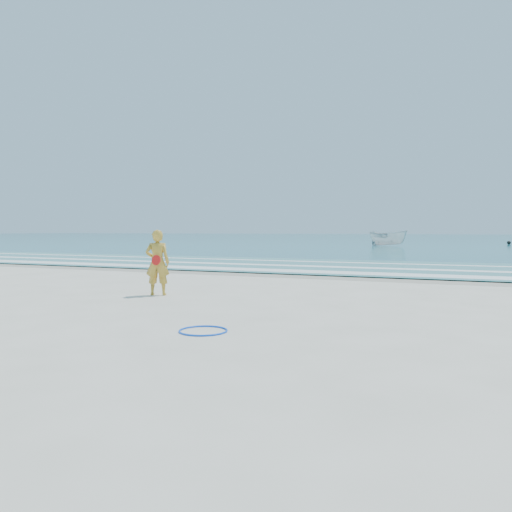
% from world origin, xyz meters
% --- Properties ---
extents(ground, '(400.00, 400.00, 0.00)m').
position_xyz_m(ground, '(0.00, 0.00, 0.00)').
color(ground, silver).
rests_on(ground, ground).
extents(wet_sand, '(400.00, 2.40, 0.00)m').
position_xyz_m(wet_sand, '(0.00, 9.00, 0.00)').
color(wet_sand, '#B2A893').
rests_on(wet_sand, ground).
extents(ocean, '(400.00, 190.00, 0.04)m').
position_xyz_m(ocean, '(0.00, 105.00, 0.02)').
color(ocean, '#19727F').
rests_on(ocean, ground).
extents(shallow, '(400.00, 10.00, 0.01)m').
position_xyz_m(shallow, '(0.00, 14.00, 0.04)').
color(shallow, '#59B7AD').
rests_on(shallow, ocean).
extents(foam_near, '(400.00, 1.40, 0.01)m').
position_xyz_m(foam_near, '(0.00, 10.30, 0.05)').
color(foam_near, white).
rests_on(foam_near, shallow).
extents(foam_mid, '(400.00, 0.90, 0.01)m').
position_xyz_m(foam_mid, '(0.00, 13.20, 0.05)').
color(foam_mid, white).
rests_on(foam_mid, shallow).
extents(foam_far, '(400.00, 0.60, 0.01)m').
position_xyz_m(foam_far, '(0.00, 16.50, 0.05)').
color(foam_far, white).
rests_on(foam_far, shallow).
extents(hoop, '(0.89, 0.89, 0.03)m').
position_xyz_m(hoop, '(1.33, -1.82, 0.02)').
color(hoop, blue).
rests_on(hoop, ground).
extents(boat, '(4.73, 3.10, 1.71)m').
position_xyz_m(boat, '(-2.56, 45.22, 0.89)').
color(boat, silver).
rests_on(boat, ocean).
extents(buoy, '(0.43, 0.43, 0.43)m').
position_xyz_m(buoy, '(9.70, 56.30, 0.26)').
color(buoy, black).
rests_on(buoy, ocean).
extents(woman, '(0.76, 0.65, 1.77)m').
position_xyz_m(woman, '(-2.17, 1.92, 0.88)').
color(woman, gold).
rests_on(woman, ground).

